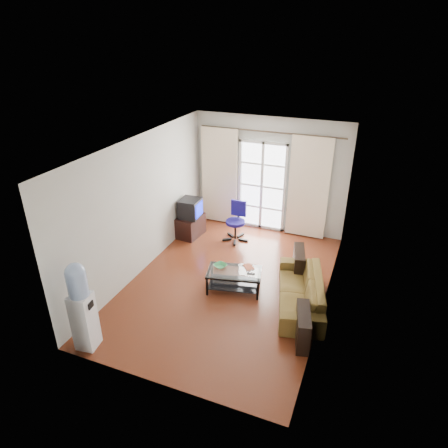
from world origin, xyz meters
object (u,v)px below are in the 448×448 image
at_px(sofa, 300,291).
at_px(coffee_table, 234,278).
at_px(crt_tv, 189,208).
at_px(water_cooler, 81,305).
at_px(task_chair, 236,229).
at_px(tv_stand, 191,226).

bearing_deg(sofa, coffee_table, -102.37).
height_order(crt_tv, water_cooler, water_cooler).
bearing_deg(task_chair, tv_stand, -167.73).
xyz_separation_m(crt_tv, water_cooler, (0.13, -3.85, 0.06)).
xyz_separation_m(sofa, tv_stand, (-2.94, 1.62, -0.02)).
bearing_deg(tv_stand, sofa, -23.11).
relative_size(tv_stand, water_cooler, 0.46).
distance_m(crt_tv, task_chair, 1.17).
distance_m(coffee_table, water_cooler, 2.77).
bearing_deg(sofa, tv_stand, -132.99).
bearing_deg(water_cooler, task_chair, 69.94).
xyz_separation_m(tv_stand, water_cooler, (0.13, -3.87, 0.53)).
distance_m(sofa, tv_stand, 3.36).
distance_m(crt_tv, water_cooler, 3.85).
bearing_deg(sofa, task_chair, -148.32).
relative_size(task_chair, water_cooler, 0.61).
relative_size(tv_stand, task_chair, 0.75).
bearing_deg(coffee_table, task_chair, 109.26).
distance_m(tv_stand, task_chair, 1.07).
height_order(sofa, coffee_table, sofa).
height_order(sofa, tv_stand, sofa).
bearing_deg(coffee_table, sofa, 1.76).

